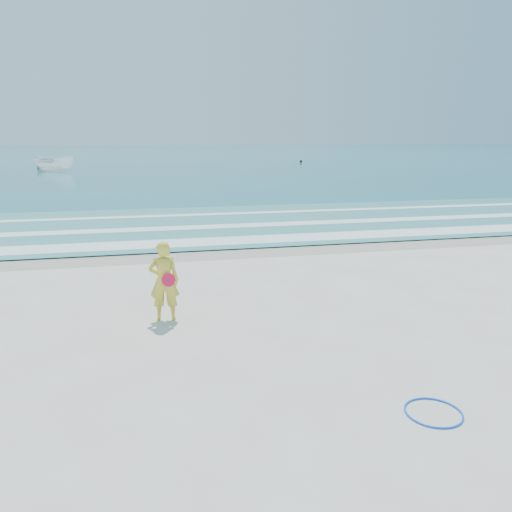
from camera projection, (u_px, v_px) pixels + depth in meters
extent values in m
plane|color=silver|center=(287.00, 382.00, 7.56)|extent=(400.00, 400.00, 0.00)
cube|color=#B2A893|center=(209.00, 251.00, 16.09)|extent=(400.00, 2.40, 0.00)
cube|color=#19727F|center=(151.00, 153.00, 107.12)|extent=(400.00, 190.00, 0.04)
cube|color=#59B7AD|center=(194.00, 224.00, 20.82)|extent=(400.00, 10.00, 0.01)
cube|color=white|center=(204.00, 242.00, 17.31)|extent=(400.00, 1.40, 0.01)
cube|color=white|center=(196.00, 227.00, 20.06)|extent=(400.00, 0.90, 0.01)
cube|color=white|center=(188.00, 215.00, 23.19)|extent=(400.00, 0.60, 0.01)
torus|color=#0D4FF7|center=(433.00, 412.00, 6.69)|extent=(0.80, 0.80, 0.03)
imported|color=white|center=(54.00, 163.00, 51.80)|extent=(4.97, 3.23, 1.80)
sphere|color=black|center=(301.00, 161.00, 69.32)|extent=(0.37, 0.37, 0.37)
imported|color=yellow|center=(164.00, 281.00, 9.93)|extent=(0.63, 0.45, 1.63)
cylinder|color=#F81646|center=(169.00, 280.00, 9.76)|extent=(0.27, 0.08, 0.27)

